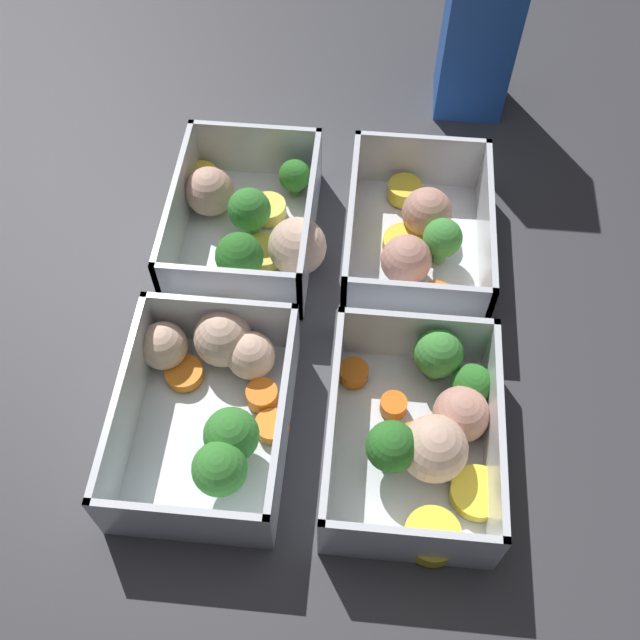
% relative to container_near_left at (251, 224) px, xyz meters
% --- Properties ---
extents(ground_plane, '(4.00, 4.00, 0.00)m').
position_rel_container_near_left_xyz_m(ground_plane, '(0.09, 0.07, -0.02)').
color(ground_plane, '#38383D').
extents(container_near_left, '(0.18, 0.16, 0.06)m').
position_rel_container_near_left_xyz_m(container_near_left, '(0.00, 0.00, 0.00)').
color(container_near_left, silver).
rests_on(container_near_left, ground_plane).
extents(container_near_right, '(0.17, 0.13, 0.06)m').
position_rel_container_near_left_xyz_m(container_near_right, '(0.17, -0.00, -0.00)').
color(container_near_right, silver).
rests_on(container_near_right, ground_plane).
extents(container_far_left, '(0.17, 0.12, 0.06)m').
position_rel_container_near_left_xyz_m(container_far_left, '(-0.00, 0.15, -0.00)').
color(container_far_left, silver).
rests_on(container_far_left, ground_plane).
extents(container_far_right, '(0.18, 0.14, 0.06)m').
position_rel_container_near_left_xyz_m(container_far_right, '(0.18, 0.15, -0.00)').
color(container_far_right, silver).
rests_on(container_far_right, ground_plane).
extents(juice_carton, '(0.07, 0.07, 0.20)m').
position_rel_container_near_left_xyz_m(juice_carton, '(-0.21, 0.19, 0.07)').
color(juice_carton, blue).
rests_on(juice_carton, ground_plane).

